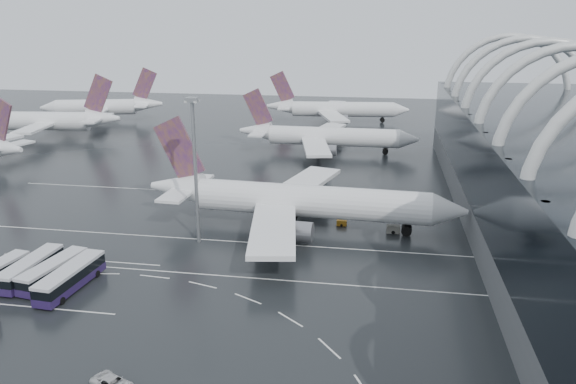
% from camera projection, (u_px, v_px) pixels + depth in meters
% --- Properties ---
extents(ground, '(420.00, 420.00, 0.00)m').
position_uv_depth(ground, '(219.00, 270.00, 89.73)').
color(ground, black).
rests_on(ground, ground).
extents(lane_marking_near, '(120.00, 0.25, 0.01)m').
position_uv_depth(lane_marking_near, '(216.00, 275.00, 87.85)').
color(lane_marking_near, white).
rests_on(lane_marking_near, ground).
extents(lane_marking_mid, '(120.00, 0.25, 0.01)m').
position_uv_depth(lane_marking_mid, '(238.00, 242.00, 101.04)').
color(lane_marking_mid, white).
rests_on(lane_marking_mid, ground).
extents(lane_marking_far, '(120.00, 0.25, 0.01)m').
position_uv_depth(lane_marking_far, '(269.00, 195.00, 127.41)').
color(lane_marking_far, white).
rests_on(lane_marking_far, ground).
extents(bus_bay_line_south, '(28.00, 0.25, 0.01)m').
position_uv_depth(bus_bay_line_south, '(22.00, 306.00, 78.46)').
color(bus_bay_line_south, white).
rests_on(bus_bay_line_south, ground).
extents(bus_bay_line_north, '(28.00, 0.25, 0.01)m').
position_uv_depth(bus_bay_line_north, '(80.00, 260.00, 93.53)').
color(bus_bay_line_north, white).
rests_on(bus_bay_line_north, ground).
extents(airliner_main, '(61.22, 53.68, 20.74)m').
position_uv_depth(airliner_main, '(296.00, 201.00, 106.76)').
color(airliner_main, white).
rests_on(airliner_main, ground).
extents(airliner_gate_b, '(53.60, 48.39, 18.68)m').
position_uv_depth(airliner_gate_b, '(324.00, 137.00, 167.16)').
color(airliner_gate_b, white).
rests_on(airliner_gate_b, ground).
extents(airliner_gate_c, '(54.72, 50.24, 19.48)m').
position_uv_depth(airliner_gate_c, '(335.00, 110.00, 215.64)').
color(airliner_gate_c, white).
rests_on(airliner_gate_c, ground).
extents(jet_remote_mid, '(48.86, 39.45, 21.25)m').
position_uv_depth(jet_remote_mid, '(51.00, 121.00, 188.11)').
color(jet_remote_mid, white).
rests_on(jet_remote_mid, ground).
extents(jet_remote_far, '(46.66, 37.85, 20.47)m').
position_uv_depth(jet_remote_far, '(104.00, 107.00, 219.14)').
color(jet_remote_far, white).
rests_on(jet_remote_far, ground).
extents(bus_row_near_b, '(3.58, 13.31, 3.25)m').
position_uv_depth(bus_row_near_b, '(31.00, 268.00, 86.07)').
color(bus_row_near_b, '#231541').
rests_on(bus_row_near_b, ground).
extents(bus_row_near_c, '(4.83, 13.20, 3.18)m').
position_uv_depth(bus_row_near_c, '(53.00, 271.00, 85.33)').
color(bus_row_near_c, '#231541').
rests_on(bus_row_near_c, ground).
extents(bus_row_near_d, '(4.17, 14.17, 3.44)m').
position_uv_depth(bus_row_near_d, '(71.00, 277.00, 82.88)').
color(bus_row_near_d, '#231541').
rests_on(bus_row_near_d, ground).
extents(van_curve_a, '(5.90, 4.43, 1.49)m').
position_uv_depth(van_curve_a, '(113.00, 384.00, 60.52)').
color(van_curve_a, silver).
rests_on(van_curve_a, ground).
extents(floodlight_mast, '(1.99, 1.99, 25.90)m').
position_uv_depth(floodlight_mast, '(195.00, 154.00, 96.27)').
color(floodlight_mast, gray).
rests_on(floodlight_mast, ground).
extents(gse_cart_belly_a, '(1.92, 1.13, 1.05)m').
position_uv_depth(gse_cart_belly_a, '(342.00, 223.00, 108.89)').
color(gse_cart_belly_a, orange).
rests_on(gse_cart_belly_a, ground).
extents(gse_cart_belly_c, '(1.98, 1.17, 1.08)m').
position_uv_depth(gse_cart_belly_c, '(289.00, 235.00, 102.67)').
color(gse_cart_belly_c, orange).
rests_on(gse_cart_belly_c, ground).
extents(gse_cart_belly_d, '(2.52, 1.49, 1.38)m').
position_uv_depth(gse_cart_belly_d, '(393.00, 229.00, 105.17)').
color(gse_cart_belly_d, slate).
rests_on(gse_cart_belly_d, ground).
extents(gse_cart_belly_e, '(2.01, 1.18, 1.09)m').
position_uv_depth(gse_cart_belly_e, '(317.00, 209.00, 116.96)').
color(gse_cart_belly_e, orange).
rests_on(gse_cart_belly_e, ground).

